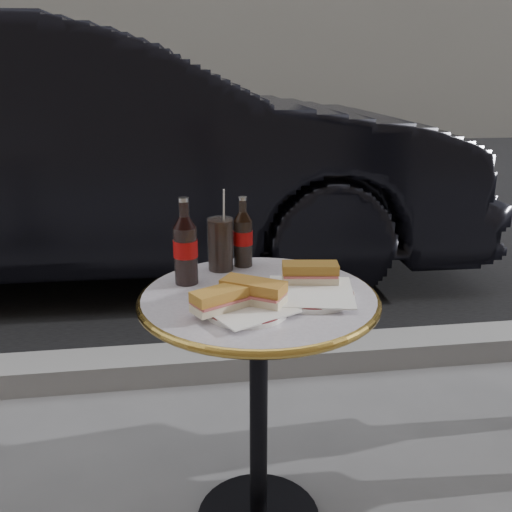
{
  "coord_description": "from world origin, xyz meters",
  "views": [
    {
      "loc": [
        -0.2,
        -1.34,
        1.29
      ],
      "look_at": [
        0.0,
        0.05,
        0.82
      ],
      "focal_mm": 40.0,
      "sensor_mm": 36.0,
      "label": 1
    }
  ],
  "objects": [
    {
      "name": "asphalt_road",
      "position": [
        0.0,
        5.0,
        0.0
      ],
      "size": [
        40.0,
        8.0,
        0.0
      ],
      "primitive_type": "cube",
      "color": "black",
      "rests_on": "ground"
    },
    {
      "name": "cola_bottle_left",
      "position": [
        -0.18,
        0.11,
        0.85
      ],
      "size": [
        0.09,
        0.09,
        0.24
      ],
      "primitive_type": null,
      "rotation": [
        0.0,
        0.0,
        0.36
      ],
      "color": "black",
      "rests_on": "bistro_table"
    },
    {
      "name": "parked_car",
      "position": [
        -0.66,
        2.37,
        0.77
      ],
      "size": [
        1.73,
        4.71,
        1.54
      ],
      "primitive_type": "imported",
      "rotation": [
        0.0,
        0.0,
        1.55
      ],
      "color": "black",
      "rests_on": "ground"
    },
    {
      "name": "sandwich_left_a",
      "position": [
        -0.1,
        -0.11,
        0.77
      ],
      "size": [
        0.16,
        0.13,
        0.05
      ],
      "primitive_type": "cube",
      "rotation": [
        0.0,
        0.0,
        0.5
      ],
      "color": "#B87E2E",
      "rests_on": "plate_left"
    },
    {
      "name": "curb",
      "position": [
        0.0,
        0.9,
        0.05
      ],
      "size": [
        40.0,
        0.2,
        0.12
      ],
      "primitive_type": "cube",
      "color": "gray",
      "rests_on": "ground"
    },
    {
      "name": "bistro_table",
      "position": [
        0.0,
        0.0,
        0.37
      ],
      "size": [
        0.62,
        0.62,
        0.73
      ],
      "primitive_type": null,
      "color": "#BAB2C4",
      "rests_on": "ground"
    },
    {
      "name": "cola_bottle_right",
      "position": [
        -0.01,
        0.23,
        0.84
      ],
      "size": [
        0.07,
        0.07,
        0.21
      ],
      "primitive_type": null,
      "rotation": [
        0.0,
        0.0,
        0.36
      ],
      "color": "black",
      "rests_on": "bistro_table"
    },
    {
      "name": "cola_glass",
      "position": [
        -0.08,
        0.21,
        0.81
      ],
      "size": [
        0.1,
        0.1,
        0.15
      ],
      "primitive_type": "cylinder",
      "rotation": [
        0.0,
        0.0,
        -0.35
      ],
      "color": "black",
      "rests_on": "bistro_table"
    },
    {
      "name": "plate_right",
      "position": [
        0.13,
        -0.04,
        0.74
      ],
      "size": [
        0.29,
        0.29,
        0.01
      ],
      "primitive_type": "cylinder",
      "rotation": [
        0.0,
        0.0,
        -0.38
      ],
      "color": "white",
      "rests_on": "bistro_table"
    },
    {
      "name": "plate_left",
      "position": [
        -0.05,
        -0.11,
        0.74
      ],
      "size": [
        0.25,
        0.25,
        0.01
      ],
      "primitive_type": "cylinder",
      "rotation": [
        0.0,
        0.0,
        0.29
      ],
      "color": "white",
      "rests_on": "bistro_table"
    },
    {
      "name": "sandwich_left_b",
      "position": [
        -0.02,
        -0.08,
        0.77
      ],
      "size": [
        0.17,
        0.14,
        0.05
      ],
      "primitive_type": "cube",
      "rotation": [
        0.0,
        0.0,
        -0.57
      ],
      "color": "#B1762D",
      "rests_on": "plate_left"
    },
    {
      "name": "sandwich_right",
      "position": [
        0.14,
        0.03,
        0.77
      ],
      "size": [
        0.15,
        0.09,
        0.05
      ],
      "primitive_type": "cube",
      "rotation": [
        0.0,
        0.0,
        -0.15
      ],
      "color": "olive",
      "rests_on": "plate_right"
    }
  ]
}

